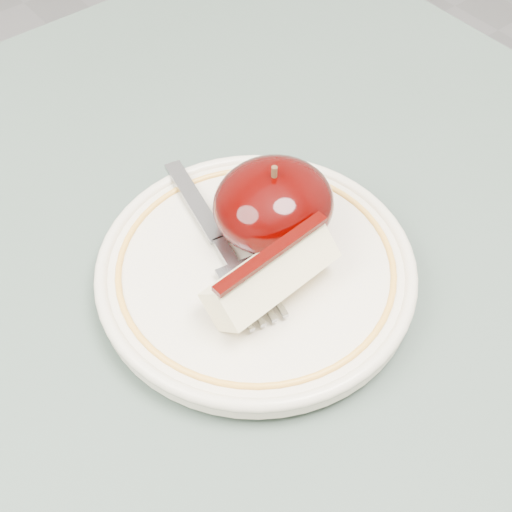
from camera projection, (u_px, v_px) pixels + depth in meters
table at (218, 499)px, 0.48m from camera, size 0.90×0.90×0.75m
plate at (256, 269)px, 0.48m from camera, size 0.22×0.22×0.02m
apple_half at (273, 204)px, 0.48m from camera, size 0.08×0.08×0.06m
apple_wedge at (271, 274)px, 0.45m from camera, size 0.09×0.04×0.04m
fork at (219, 241)px, 0.48m from camera, size 0.05×0.16×0.00m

